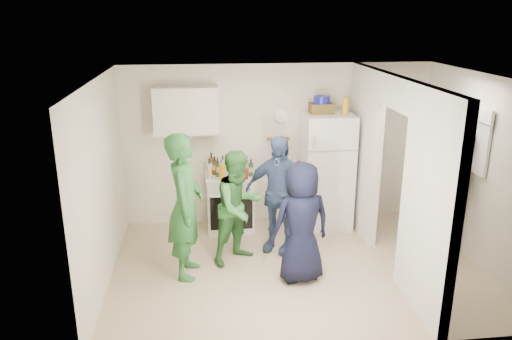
{
  "coord_description": "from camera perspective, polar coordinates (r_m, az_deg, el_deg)",
  "views": [
    {
      "loc": [
        -1.21,
        -5.81,
        3.24
      ],
      "look_at": [
        -0.49,
        0.4,
        1.25
      ],
      "focal_mm": 35.0,
      "sensor_mm": 36.0,
      "label": 1
    }
  ],
  "objects": [
    {
      "name": "spice_shelf",
      "position": [
        7.79,
        2.55,
        3.6
      ],
      "size": [
        0.35,
        0.08,
        0.03
      ],
      "primitive_type": "cube",
      "color": "olive",
      "rests_on": "wall_back"
    },
    {
      "name": "wicker_basket",
      "position": [
        7.55,
        7.49,
        7.02
      ],
      "size": [
        0.35,
        0.25,
        0.15
      ],
      "primitive_type": "cube",
      "color": "brown",
      "rests_on": "fridge"
    },
    {
      "name": "floor",
      "position": [
        6.76,
        4.62,
        -11.04
      ],
      "size": [
        4.8,
        4.8,
        0.0
      ],
      "primitive_type": "plane",
      "color": "tan",
      "rests_on": "ground"
    },
    {
      "name": "yellow_cup_stack_stove",
      "position": [
        7.32,
        -3.88,
        -0.23
      ],
      "size": [
        0.09,
        0.09,
        0.25
      ],
      "primitive_type": "cylinder",
      "color": "gold",
      "rests_on": "stove"
    },
    {
      "name": "wall_back",
      "position": [
        7.86,
        2.48,
        2.98
      ],
      "size": [
        4.8,
        0.0,
        4.8
      ],
      "primitive_type": "plane",
      "rotation": [
        1.57,
        0.0,
        0.0
      ],
      "color": "silver",
      "rests_on": "floor"
    },
    {
      "name": "partition_header",
      "position": [
        6.36,
        15.93,
        8.49
      ],
      "size": [
        0.12,
        1.0,
        0.4
      ],
      "primitive_type": "cube",
      "color": "silver",
      "rests_on": "partition_pier_back"
    },
    {
      "name": "bottle_e",
      "position": [
        7.71,
        -2.43,
        0.92
      ],
      "size": [
        0.08,
        0.08,
        0.3
      ],
      "primitive_type": "cylinder",
      "color": "#B1B8C4",
      "rests_on": "stove"
    },
    {
      "name": "blue_bowl",
      "position": [
        7.53,
        7.53,
        7.99
      ],
      "size": [
        0.24,
        0.24,
        0.11
      ],
      "primitive_type": "cylinder",
      "color": "navy",
      "rests_on": "wicker_basket"
    },
    {
      "name": "person_denim",
      "position": [
        6.89,
        2.54,
        -2.79
      ],
      "size": [
        1.05,
        0.85,
        1.67
      ],
      "primitive_type": "imported",
      "rotation": [
        0.0,
        0.0,
        -0.53
      ],
      "color": "#3D5B86",
      "rests_on": "floor"
    },
    {
      "name": "partition_pier_front",
      "position": [
        5.65,
        19.18,
        -3.99
      ],
      "size": [
        0.12,
        1.2,
        2.5
      ],
      "primitive_type": "cube",
      "color": "silver",
      "rests_on": "floor"
    },
    {
      "name": "fridge",
      "position": [
        7.76,
        8.01,
        -0.1
      ],
      "size": [
        0.74,
        0.72,
        1.79
      ],
      "primitive_type": "cube",
      "color": "white",
      "rests_on": "floor"
    },
    {
      "name": "ceiling",
      "position": [
        5.98,
        5.21,
        10.48
      ],
      "size": [
        4.8,
        4.8,
        0.0
      ],
      "primitive_type": "plane",
      "rotation": [
        3.14,
        0.0,
        0.0
      ],
      "color": "white",
      "rests_on": "wall_back"
    },
    {
      "name": "wall_right",
      "position": [
        7.12,
        24.19,
        -0.16
      ],
      "size": [
        0.0,
        3.4,
        3.4
      ],
      "primitive_type": "plane",
      "rotation": [
        1.57,
        0.0,
        -1.57
      ],
      "color": "silver",
      "rests_on": "floor"
    },
    {
      "name": "bottle_j",
      "position": [
        7.48,
        -0.59,
        0.26
      ],
      "size": [
        0.07,
        0.07,
        0.26
      ],
      "primitive_type": "cylinder",
      "color": "#1F5B27",
      "rests_on": "stove"
    },
    {
      "name": "bottle_k",
      "position": [
        7.57,
        -4.74,
        0.51
      ],
      "size": [
        0.08,
        0.08,
        0.29
      ],
      "primitive_type": "cylinder",
      "color": "brown",
      "rests_on": "stove"
    },
    {
      "name": "yellow_cup_stack_top",
      "position": [
        7.48,
        10.17,
        7.18
      ],
      "size": [
        0.09,
        0.09,
        0.25
      ],
      "primitive_type": "cylinder",
      "color": "gold",
      "rests_on": "fridge"
    },
    {
      "name": "bottle_d",
      "position": [
        7.47,
        -2.9,
        0.28
      ],
      "size": [
        0.07,
        0.07,
        0.28
      ],
      "primitive_type": "cylinder",
      "color": "brown",
      "rests_on": "stove"
    },
    {
      "name": "stove",
      "position": [
        7.72,
        -2.98,
        -3.66
      ],
      "size": [
        0.73,
        0.61,
        0.87
      ],
      "primitive_type": "cube",
      "color": "white",
      "rests_on": "floor"
    },
    {
      "name": "bottle_g",
      "position": [
        7.68,
        -1.06,
        0.7
      ],
      "size": [
        0.06,
        0.06,
        0.26
      ],
      "primitive_type": "cylinder",
      "color": "#9E6B33",
      "rests_on": "stove"
    },
    {
      "name": "bottle_b",
      "position": [
        7.46,
        -4.4,
        0.31
      ],
      "size": [
        0.06,
        0.06,
        0.3
      ],
      "primitive_type": "cylinder",
      "color": "#184A33",
      "rests_on": "stove"
    },
    {
      "name": "nook_window_frame",
      "position": [
        7.17,
        23.56,
        3.36
      ],
      "size": [
        0.04,
        0.76,
        0.86
      ],
      "primitive_type": "cube",
      "color": "white",
      "rests_on": "wall_right"
    },
    {
      "name": "person_nook",
      "position": [
        7.33,
        20.62,
        -1.55
      ],
      "size": [
        1.02,
        1.4,
        1.94
      ],
      "primitive_type": "imported",
      "rotation": [
        0.0,
        0.0,
        -1.83
      ],
      "color": "black",
      "rests_on": "floor"
    },
    {
      "name": "wall_left",
      "position": [
        6.26,
        -17.21,
        -1.71
      ],
      "size": [
        0.0,
        3.4,
        3.4
      ],
      "primitive_type": "plane",
      "rotation": [
        1.57,
        0.0,
        1.57
      ],
      "color": "silver",
      "rests_on": "floor"
    },
    {
      "name": "bottle_l",
      "position": [
        7.42,
        -1.95,
        0.16
      ],
      "size": [
        0.06,
        0.06,
        0.27
      ],
      "primitive_type": "cylinder",
      "color": "#97A0A6",
      "rests_on": "stove"
    },
    {
      "name": "bottle_a",
      "position": [
        7.63,
        -5.11,
        0.8
      ],
      "size": [
        0.07,
        0.07,
        0.33
      ],
      "primitive_type": "cylinder",
      "color": "brown",
      "rests_on": "stove"
    },
    {
      "name": "nook_valance",
      "position": [
        7.09,
        23.73,
        6.1
      ],
      "size": [
        0.04,
        0.82,
        0.18
      ],
      "primitive_type": "cube",
      "color": "white",
      "rests_on": "wall_right"
    },
    {
      "name": "person_navy",
      "position": [
        6.17,
        5.21,
        -6.01
      ],
      "size": [
        0.84,
        0.63,
        1.54
      ],
      "primitive_type": "imported",
      "rotation": [
        0.0,
        0.0,
        -2.93
      ],
      "color": "black",
      "rests_on": "floor"
    },
    {
      "name": "red_cup",
      "position": [
        7.38,
        -1.24,
        -0.57
      ],
      "size": [
        0.09,
        0.09,
        0.12
      ],
      "primitive_type": "cylinder",
      "color": "#B70C0F",
      "rests_on": "stove"
    },
    {
      "name": "bottle_c",
      "position": [
        7.68,
        -3.82,
        0.71
      ],
      "size": [
        0.06,
        0.06,
        0.27
      ],
      "primitive_type": "cylinder",
      "color": "#ACB1BB",
      "rests_on": "stove"
    },
    {
      "name": "bottle_i",
      "position": [
        7.62,
        -2.62,
        0.59
      ],
      "size": [
        0.07,
        0.07,
        0.27
      ],
      "primitive_type": "cylinder",
      "color": "#603B10",
      "rests_on": "stove"
    },
    {
      "name": "nook_window",
      "position": [
        7.18,
        23.66,
        3.36
      ],
      "size": [
        0.03,
        0.7,
        0.8
      ],
      "primitive_type": "cube",
      "color": "black",
      "rests_on": "wall_right"
    },
    {
      "name": "upper_cabinet",
      "position": [
        7.46,
        -7.99,
        6.75
      ],
      "size": [
        0.95,
        0.34,
        0.7
      ],
      "primitive_type": "cube",
      "color": "silver",
      "rests_on": "wall_back"
    },
    {
      "name": "person_green_left",
      "position": [
        6.27,
        -8.08,
        -4.12
      ],
      "size": [
        0.53,
        0.73,
        1.87
      ],
      "primitive_type": "imported",
      "rotation": [
        0.0,
        0.0,
        1.45
      ],
      "color": "#2B6D2C",
      "rests_on": "floor"
    },
    {
      "name": "wall_clock",
      "position": [
        7.75,
        2.91,
        6.17
      ],
      "size": [
        0.22,
        0.02,
        0.22
      ],
      "primitive_type": "cylinder",
      "rotation": [
        1.57,
        0.0,
        0.0
      ],
      "color": "white",
      "rests_on": "wall_back"
    },
    {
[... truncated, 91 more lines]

